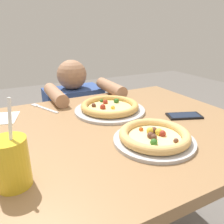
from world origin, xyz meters
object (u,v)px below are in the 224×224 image
fork (43,108)px  diner_seated (76,132)px  pizza_far (110,107)px  drink_cup_colored (11,163)px  cell_phone (184,116)px  pizza_near (154,137)px

fork → diner_seated: 0.52m
pizza_far → drink_cup_colored: size_ratio=1.46×
cell_phone → diner_seated: 0.84m
drink_cup_colored → diner_seated: size_ratio=0.24×
pizza_far → diner_seated: diner_seated is taller
pizza_far → drink_cup_colored: (-0.45, -0.36, 0.05)m
diner_seated → fork: bearing=-129.5°
drink_cup_colored → diner_seated: bearing=63.4°
drink_cup_colored → fork: drink_cup_colored is taller
pizza_far → diner_seated: size_ratio=0.36×
pizza_far → fork: 0.33m
fork → cell_phone: bearing=-36.9°
pizza_near → cell_phone: size_ratio=1.70×
pizza_near → pizza_far: same height
cell_phone → drink_cup_colored: bearing=-168.4°
cell_phone → pizza_near: bearing=-154.4°
pizza_near → pizza_far: size_ratio=0.85×
pizza_far → diner_seated: (-0.02, 0.50, -0.34)m
pizza_near → drink_cup_colored: (-0.45, -0.02, 0.04)m
pizza_near → diner_seated: bearing=91.3°
drink_cup_colored → fork: size_ratio=1.18×
cell_phone → diner_seated: bearing=111.7°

